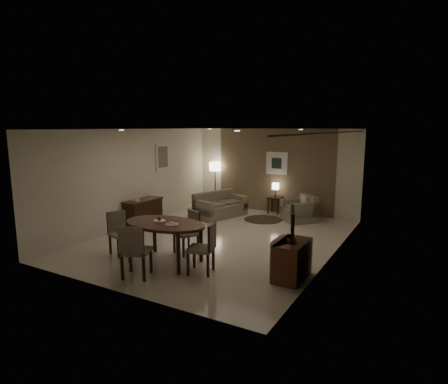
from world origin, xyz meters
The scene contains 31 objects.
room_shell centered at (0.00, 0.40, 1.35)m, with size 5.50×7.00×2.70m.
taupe_accent centered at (0.00, 3.48, 1.35)m, with size 3.96×0.03×2.70m, color brown.
curtain_wall centered at (2.68, 0.00, 1.32)m, with size 0.08×6.70×2.58m, color beige, non-canonical shape.
curtain_rod centered at (2.68, 0.00, 2.64)m, with size 0.03×0.03×6.80m, color black.
art_back_frame centered at (0.10, 3.46, 1.60)m, with size 0.72×0.03×0.72m, color silver.
art_back_canvas centered at (0.10, 3.44, 1.60)m, with size 0.34×0.01×0.34m, color black.
art_left_frame centered at (-2.72, 1.20, 1.85)m, with size 0.03×0.60×0.80m, color silver.
art_left_canvas centered at (-2.71, 1.20, 1.85)m, with size 0.01×0.46×0.64m, color gray.
downlight_nl centered at (-1.40, -1.80, 2.69)m, with size 0.10×0.10×0.01m, color white.
downlight_nr centered at (1.40, -1.80, 2.69)m, with size 0.10×0.10×0.01m, color white.
downlight_fl centered at (-1.40, 1.80, 2.69)m, with size 0.10×0.10×0.01m, color white.
downlight_fr centered at (1.40, 1.80, 2.69)m, with size 0.10×0.10×0.01m, color white.
console_desk centered at (-2.49, 0.00, 0.38)m, with size 0.48×1.20×0.75m, color #452316, non-canonical shape.
telephone centered at (-2.49, -0.30, 0.80)m, with size 0.20×0.14×0.09m, color white, non-canonical shape.
tv_cabinet centered at (2.40, -1.50, 0.35)m, with size 0.48×0.90×0.70m, color brown, non-canonical shape.
flat_tv centered at (2.38, -1.50, 1.02)m, with size 0.06×0.88×0.60m, color black, non-canonical shape.
dining_table centered at (-0.14, -1.98, 0.42)m, with size 1.79×1.12×0.84m, color #452316, non-canonical shape.
chair_near centered at (-0.14, -2.84, 0.51)m, with size 0.49×0.49×1.01m, color gray, non-canonical shape.
chair_far centered at (-0.09, -1.33, 0.47)m, with size 0.45×0.45×0.94m, color gray, non-canonical shape.
chair_left centered at (-1.29, -2.06, 0.46)m, with size 0.45×0.45×0.93m, color gray, non-canonical shape.
chair_right centered at (0.79, -2.10, 0.49)m, with size 0.47×0.47×0.97m, color gray, non-canonical shape.
plate_a centered at (-0.32, -1.93, 0.85)m, with size 0.26×0.26×0.02m, color white.
plate_b centered at (0.08, -2.03, 0.85)m, with size 0.26×0.26×0.02m, color white.
fruit_apple centered at (-0.32, -1.93, 0.90)m, with size 0.09×0.09×0.09m, color red.
napkin centered at (0.08, -2.03, 0.87)m, with size 0.12×0.08×0.03m, color white.
round_rug centered at (0.16, 2.31, 0.01)m, with size 1.14×1.14×0.01m, color #3D3522.
sofa centered at (-1.15, 2.00, 0.38)m, with size 0.81×1.62×0.76m, color gray, non-canonical shape.
armchair centered at (1.14, 2.66, 0.39)m, with size 0.87×0.82×0.77m, color gray, non-canonical shape.
side_table centered at (0.16, 3.24, 0.27)m, with size 0.42×0.42×0.54m, color black, non-canonical shape.
table_lamp centered at (0.16, 3.25, 0.79)m, with size 0.22×0.22×0.50m, color #FFEAC1, non-canonical shape.
floor_lamp centered at (-2.08, 3.25, 0.78)m, with size 0.39×0.39×1.56m, color #FFE5B7, non-canonical shape.
Camera 1 is at (4.53, -7.79, 2.76)m, focal length 30.00 mm.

